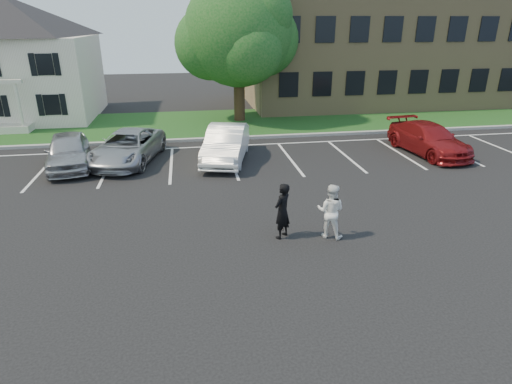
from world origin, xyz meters
TOP-DOWN VIEW (x-y plane):
  - ground_plane at (0.00, 0.00)m, footprint 90.00×90.00m
  - curb at (0.00, 12.00)m, footprint 40.00×0.30m
  - grass_strip at (0.00, 16.00)m, footprint 44.00×8.00m
  - stall_lines at (1.40, 8.95)m, footprint 34.00×5.36m
  - house at (-13.00, 19.97)m, footprint 10.30×9.22m
  - office_building at (14.00, 21.99)m, footprint 22.40×10.40m
  - tree at (1.55, 16.65)m, footprint 7.80×7.20m
  - man_black_suit at (0.68, 0.31)m, footprint 0.75×0.74m
  - man_white_shirt at (2.12, 0.11)m, footprint 1.03×0.97m
  - car_silver_west at (-7.26, 8.37)m, footprint 2.59×4.72m
  - car_silver_minivan at (-4.74, 8.76)m, footprint 3.54×5.59m
  - car_white_sedan at (-0.22, 8.25)m, footprint 2.82×5.16m
  - car_red_compact at (9.73, 7.79)m, footprint 2.66×5.23m

SIDE VIEW (x-z plane):
  - ground_plane at x=0.00m, z-range 0.00..0.00m
  - stall_lines at x=1.40m, z-range 0.00..0.01m
  - grass_strip at x=0.00m, z-range 0.00..0.08m
  - curb at x=0.00m, z-range 0.00..0.15m
  - car_silver_minivan at x=-4.74m, z-range 0.00..1.44m
  - car_red_compact at x=9.73m, z-range 0.00..1.45m
  - car_silver_west at x=-7.26m, z-range 0.00..1.52m
  - car_white_sedan at x=-0.22m, z-range 0.00..1.61m
  - man_white_shirt at x=2.12m, z-range 0.00..1.70m
  - man_black_suit at x=0.68m, z-range 0.00..1.74m
  - house at x=-13.00m, z-range 0.03..7.63m
  - office_building at x=14.00m, z-range 0.01..8.31m
  - tree at x=1.55m, z-range 0.95..9.75m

